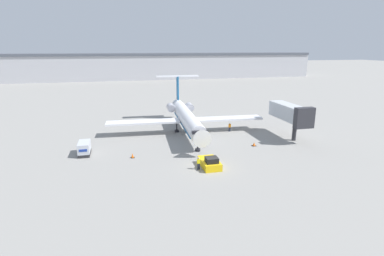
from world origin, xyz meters
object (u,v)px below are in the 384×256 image
(worker_by_wing, at_px, (230,127))
(jet_bridge, at_px, (290,113))
(traffic_cone_left, at_px, (133,156))
(pushback_tug, at_px, (210,163))
(airplane_main, at_px, (186,117))
(luggage_cart, at_px, (84,148))
(traffic_cone_right, at_px, (254,144))
(worker_near_tug, at_px, (199,163))

(worker_by_wing, distance_m, jet_bridge, 11.33)
(traffic_cone_left, distance_m, jet_bridge, 28.01)
(traffic_cone_left, height_order, jet_bridge, jet_bridge)
(pushback_tug, xyz_separation_m, traffic_cone_left, (-9.88, 5.97, -0.28))
(airplane_main, bearing_deg, luggage_cart, -155.21)
(pushback_tug, relative_size, jet_bridge, 0.41)
(luggage_cart, xyz_separation_m, traffic_cone_right, (26.37, -2.35, -0.68))
(pushback_tug, relative_size, traffic_cone_right, 6.21)
(worker_near_tug, relative_size, traffic_cone_left, 2.51)
(luggage_cart, height_order, jet_bridge, jet_bridge)
(luggage_cart, height_order, worker_by_wing, luggage_cart)
(pushback_tug, height_order, luggage_cart, luggage_cart)
(pushback_tug, xyz_separation_m, worker_near_tug, (-1.67, -0.44, 0.29))
(airplane_main, xyz_separation_m, traffic_cone_left, (-10.56, -11.20, -2.66))
(luggage_cart, xyz_separation_m, traffic_cone_left, (6.88, -3.14, -0.64))
(traffic_cone_right, bearing_deg, airplane_main, 130.60)
(pushback_tug, bearing_deg, luggage_cart, 151.48)
(traffic_cone_left, xyz_separation_m, traffic_cone_right, (19.48, 0.79, -0.04))
(luggage_cart, relative_size, worker_near_tug, 2.04)
(worker_near_tug, bearing_deg, jet_bridge, 27.66)
(worker_near_tug, bearing_deg, traffic_cone_right, 32.54)
(luggage_cart, bearing_deg, worker_by_wing, 14.89)
(traffic_cone_left, bearing_deg, worker_by_wing, 27.99)
(airplane_main, height_order, worker_near_tug, airplane_main)
(traffic_cone_left, bearing_deg, pushback_tug, -31.13)
(worker_by_wing, height_order, traffic_cone_left, worker_by_wing)
(luggage_cart, xyz_separation_m, worker_near_tug, (15.09, -9.55, -0.08))
(worker_near_tug, distance_m, traffic_cone_right, 13.39)
(luggage_cart, relative_size, jet_bridge, 0.34)
(pushback_tug, bearing_deg, worker_near_tug, -165.36)
(worker_by_wing, bearing_deg, luggage_cart, -165.11)
(jet_bridge, bearing_deg, pushback_tug, -151.23)
(jet_bridge, bearing_deg, airplane_main, 156.03)
(luggage_cart, bearing_deg, traffic_cone_left, -24.53)
(worker_near_tug, distance_m, jet_bridge, 22.02)
(traffic_cone_left, bearing_deg, airplane_main, 46.68)
(airplane_main, distance_m, traffic_cone_right, 13.97)
(traffic_cone_right, xyz_separation_m, jet_bridge, (7.98, 2.89, 4.16))
(luggage_cart, distance_m, jet_bridge, 34.52)
(airplane_main, bearing_deg, worker_near_tug, -97.61)
(airplane_main, bearing_deg, pushback_tug, -92.27)
(luggage_cart, bearing_deg, worker_near_tug, -32.31)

